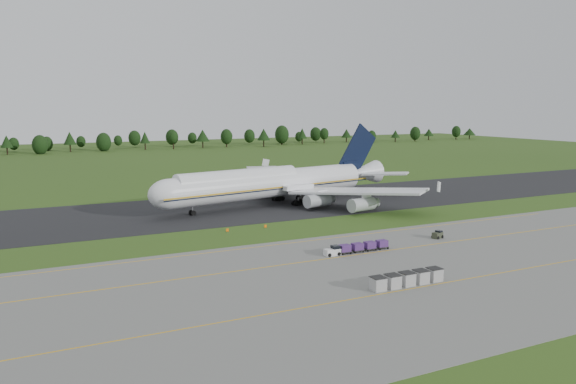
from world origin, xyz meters
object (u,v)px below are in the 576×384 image
uld_row (407,279)px  edge_markers (247,228)px  aircraft (274,183)px  baggage_train (356,248)px  utility_cart (437,235)px

uld_row → edge_markers: 43.09m
aircraft → uld_row: bearing=-98.8°
baggage_train → uld_row: uld_row is taller
aircraft → uld_row: 66.93m
baggage_train → uld_row: bearing=-100.6°
utility_cart → uld_row: (-22.56, -19.91, 0.38)m
baggage_train → edge_markers: (-9.93, 24.53, -0.58)m
edge_markers → aircraft: bearing=54.4°
utility_cart → uld_row: bearing=-138.6°
uld_row → edge_markers: (-6.56, 42.58, -0.72)m
aircraft → utility_cart: size_ratio=30.71×
utility_cart → uld_row: 30.10m
baggage_train → uld_row: 18.37m
aircraft → edge_markers: (-16.77, -23.40, -5.34)m
aircraft → uld_row: size_ratio=6.13×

